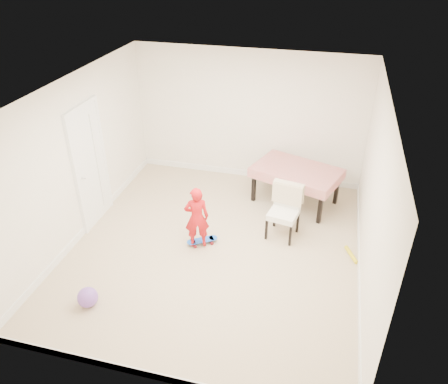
% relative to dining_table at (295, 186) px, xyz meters
% --- Properties ---
extents(ground, '(5.00, 5.00, 0.00)m').
position_rel_dining_table_xyz_m(ground, '(-1.07, -1.71, -0.35)').
color(ground, tan).
rests_on(ground, ground).
extents(ceiling, '(4.50, 5.00, 0.04)m').
position_rel_dining_table_xyz_m(ceiling, '(-1.07, -1.71, 2.23)').
color(ceiling, white).
rests_on(ceiling, wall_back).
extents(wall_back, '(4.50, 0.04, 2.60)m').
position_rel_dining_table_xyz_m(wall_back, '(-1.07, 0.77, 0.95)').
color(wall_back, white).
rests_on(wall_back, ground).
extents(wall_front, '(4.50, 0.04, 2.60)m').
position_rel_dining_table_xyz_m(wall_front, '(-1.07, -4.19, 0.95)').
color(wall_front, white).
rests_on(wall_front, ground).
extents(wall_left, '(0.04, 5.00, 2.60)m').
position_rel_dining_table_xyz_m(wall_left, '(-3.30, -1.71, 0.95)').
color(wall_left, white).
rests_on(wall_left, ground).
extents(wall_right, '(0.04, 5.00, 2.60)m').
position_rel_dining_table_xyz_m(wall_right, '(1.16, -1.71, 0.95)').
color(wall_right, white).
rests_on(wall_right, ground).
extents(door, '(0.11, 0.94, 2.11)m').
position_rel_dining_table_xyz_m(door, '(-3.30, -1.41, 0.67)').
color(door, white).
rests_on(door, ground).
extents(baseboard_back, '(4.50, 0.02, 0.12)m').
position_rel_dining_table_xyz_m(baseboard_back, '(-1.07, 0.78, -0.29)').
color(baseboard_back, white).
rests_on(baseboard_back, ground).
extents(baseboard_front, '(4.50, 0.02, 0.12)m').
position_rel_dining_table_xyz_m(baseboard_front, '(-1.07, -4.20, -0.29)').
color(baseboard_front, white).
rests_on(baseboard_front, ground).
extents(baseboard_left, '(0.02, 5.00, 0.12)m').
position_rel_dining_table_xyz_m(baseboard_left, '(-3.31, -1.71, -0.29)').
color(baseboard_left, white).
rests_on(baseboard_left, ground).
extents(baseboard_right, '(0.02, 5.00, 0.12)m').
position_rel_dining_table_xyz_m(baseboard_right, '(1.17, -1.71, -0.29)').
color(baseboard_right, white).
rests_on(baseboard_right, ground).
extents(dining_table, '(1.74, 1.40, 0.70)m').
position_rel_dining_table_xyz_m(dining_table, '(0.00, 0.00, 0.00)').
color(dining_table, '#BA091B').
rests_on(dining_table, ground).
extents(dining_chair, '(0.61, 0.67, 0.92)m').
position_rel_dining_table_xyz_m(dining_chair, '(-0.08, -1.11, 0.11)').
color(dining_chair, beige).
rests_on(dining_chair, ground).
extents(skateboard, '(0.53, 0.43, 0.08)m').
position_rel_dining_table_xyz_m(skateboard, '(-1.30, -1.66, -0.31)').
color(skateboard, blue).
rests_on(skateboard, ground).
extents(child, '(0.45, 0.37, 1.06)m').
position_rel_dining_table_xyz_m(child, '(-1.35, -1.74, 0.18)').
color(child, red).
rests_on(child, ground).
extents(balloon, '(0.28, 0.28, 0.28)m').
position_rel_dining_table_xyz_m(balloon, '(-2.41, -3.35, -0.21)').
color(balloon, purple).
rests_on(balloon, ground).
extents(foam_toy, '(0.22, 0.39, 0.06)m').
position_rel_dining_table_xyz_m(foam_toy, '(1.06, -1.38, -0.32)').
color(foam_toy, yellow).
rests_on(foam_toy, ground).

